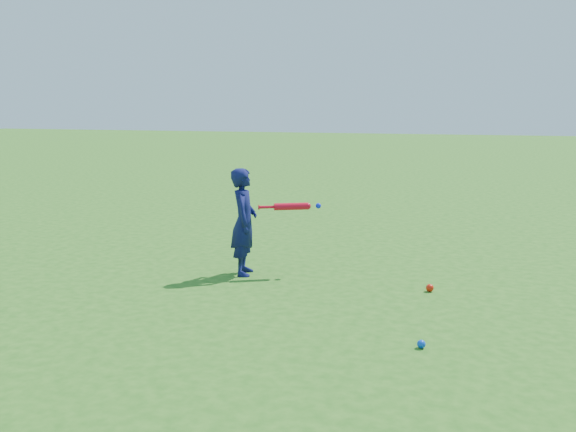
# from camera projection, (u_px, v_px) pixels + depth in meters

# --- Properties ---
(ground) EXTENTS (80.00, 80.00, 0.00)m
(ground) POSITION_uv_depth(u_px,v_px,m) (214.00, 274.00, 7.28)
(ground) COLOR #256117
(ground) RESTS_ON ground
(child) EXTENTS (0.40, 0.50, 1.20)m
(child) POSITION_uv_depth(u_px,v_px,m) (244.00, 222.00, 7.17)
(child) COLOR #0F1349
(child) RESTS_ON ground
(ground_ball_red) EXTENTS (0.08, 0.08, 0.08)m
(ground_ball_red) POSITION_uv_depth(u_px,v_px,m) (430.00, 288.00, 6.57)
(ground_ball_red) COLOR red
(ground_ball_red) RESTS_ON ground
(ground_ball_blue) EXTENTS (0.07, 0.07, 0.07)m
(ground_ball_blue) POSITION_uv_depth(u_px,v_px,m) (421.00, 344.00, 5.03)
(ground_ball_blue) COLOR blue
(ground_ball_blue) RESTS_ON ground
(bat_swing) EXTENTS (0.64, 0.39, 0.08)m
(bat_swing) POSITION_uv_depth(u_px,v_px,m) (294.00, 206.00, 7.19)
(bat_swing) COLOR red
(bat_swing) RESTS_ON ground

